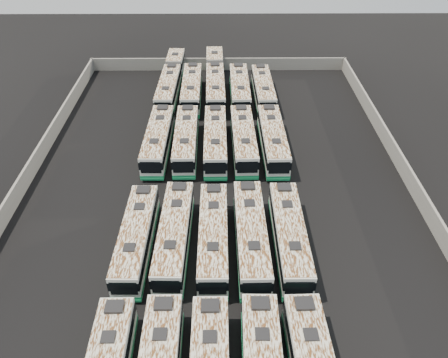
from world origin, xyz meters
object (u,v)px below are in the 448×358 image
(bus_midfront_center, at_px, (213,237))
(bus_midfront_right, at_px, (251,236))
(bus_midback_left, at_px, (186,140))
(bus_back_far_left, at_px, (171,80))
(bus_midback_center, at_px, (215,140))
(bus_midback_far_right, at_px, (273,140))
(bus_back_left, at_px, (192,89))
(bus_midback_far_left, at_px, (158,140))
(bus_midfront_left, at_px, (175,235))
(bus_midfront_far_right, at_px, (289,236))
(bus_midfront_far_left, at_px, (137,238))
(bus_midback_right, at_px, (244,140))
(bus_back_far_right, at_px, (263,90))
(bus_back_right, at_px, (240,89))
(bus_back_center, at_px, (215,79))

(bus_midfront_center, relative_size, bus_midfront_right, 0.96)
(bus_midback_left, height_order, bus_back_far_left, bus_midback_left)
(bus_midback_left, bearing_deg, bus_midback_center, -3.84)
(bus_midback_far_right, relative_size, bus_back_left, 1.01)
(bus_midback_far_left, bearing_deg, bus_midback_center, -0.46)
(bus_midfront_left, relative_size, bus_back_far_left, 0.65)
(bus_midfront_far_right, bearing_deg, bus_midfront_far_left, -179.69)
(bus_midback_right, distance_m, bus_back_far_right, 15.07)
(bus_midfront_far_right, distance_m, bus_back_left, 34.09)
(bus_back_left, distance_m, bus_back_right, 7.44)
(bus_midfront_far_left, relative_size, bus_back_center, 0.61)
(bus_midfront_right, distance_m, bus_midback_far_right, 17.74)
(bus_midfront_center, distance_m, bus_midback_right, 17.87)
(bus_midback_center, distance_m, bus_midback_right, 3.61)
(bus_midfront_center, height_order, bus_midback_right, bus_midback_right)
(bus_midback_right, height_order, bus_back_far_right, bus_midback_right)
(bus_midfront_far_left, height_order, bus_midback_center, bus_midback_center)
(bus_back_far_right, bearing_deg, bus_midfront_left, -110.25)
(bus_midfront_right, height_order, bus_midback_left, bus_midfront_right)
(bus_midfront_left, height_order, bus_midback_far_right, bus_midback_far_right)
(bus_midfront_left, distance_m, bus_midback_far_left, 17.65)
(bus_back_far_left, height_order, bus_back_far_right, bus_back_far_left)
(bus_midback_far_right, height_order, bus_back_far_right, bus_midback_far_right)
(bus_midfront_center, distance_m, bus_back_left, 32.48)
(bus_midback_center, bearing_deg, bus_back_far_right, 63.24)
(bus_back_left, height_order, bus_back_far_right, bus_back_left)
(bus_midfront_center, relative_size, bus_midback_left, 0.98)
(bus_midback_center, bearing_deg, bus_midfront_far_right, -67.74)
(bus_midfront_center, xyz_separation_m, bus_back_right, (3.70, 32.26, 0.03))
(bus_midback_center, distance_m, bus_midback_far_right, 7.34)
(bus_midfront_right, relative_size, bus_midback_left, 1.02)
(bus_midfront_right, distance_m, bus_back_right, 32.20)
(bus_back_far_right, bearing_deg, bus_midback_far_right, -90.84)
(bus_midfront_center, distance_m, bus_midfront_far_right, 7.31)
(bus_back_left, bearing_deg, bus_midback_center, -76.20)
(bus_midback_far_right, xyz_separation_m, bus_back_left, (-11.14, 14.87, -0.02))
(bus_midback_center, bearing_deg, bus_midfront_right, -78.81)
(bus_midback_far_left, xyz_separation_m, bus_back_right, (10.97, 14.73, -0.02))
(bus_back_far_right, bearing_deg, bus_back_right, 176.46)
(bus_midfront_right, relative_size, bus_back_right, 1.02)
(bus_midfront_far_right, bearing_deg, bus_back_far_right, 90.02)
(bus_midfront_far_left, bearing_deg, bus_midback_center, 67.68)
(bus_midfront_left, height_order, bus_midfront_center, bus_midfront_left)
(bus_midfront_left, distance_m, bus_midback_right, 18.78)
(bus_midback_far_left, height_order, bus_back_far_right, bus_midback_far_left)
(bus_midfront_far_right, xyz_separation_m, bus_midback_right, (-3.66, 17.47, 0.02))
(bus_midfront_far_left, bearing_deg, bus_back_center, 79.41)
(bus_midfront_far_right, xyz_separation_m, bus_midback_left, (-11.02, 17.55, 0.01))
(bus_midback_far_left, relative_size, bus_midback_right, 1.00)
(bus_midfront_center, height_order, bus_back_far_left, bus_midfront_center)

